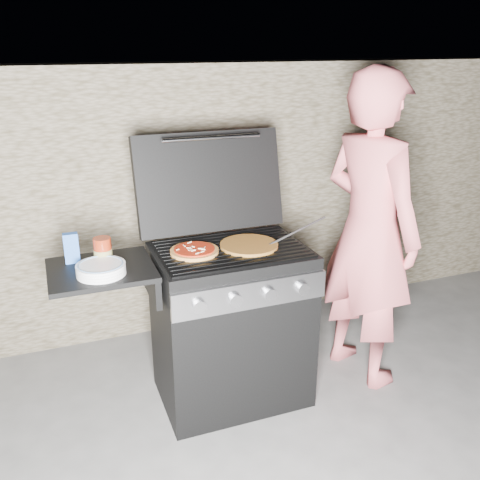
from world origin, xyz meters
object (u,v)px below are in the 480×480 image
object	(u,v)px
sauce_jar	(103,251)
pizza_topped	(194,250)
gas_grill	(188,333)
person	(369,232)

from	to	relation	value
sauce_jar	pizza_topped	bearing A→B (deg)	-5.51
pizza_topped	gas_grill	bearing A→B (deg)	-174.86
pizza_topped	sauce_jar	bearing A→B (deg)	174.49
pizza_topped	sauce_jar	distance (m)	0.45
gas_grill	sauce_jar	bearing A→B (deg)	173.11
gas_grill	sauce_jar	size ratio (longest dim) A/B	9.99
pizza_topped	person	xyz separation A→B (m)	(1.02, -0.04, -0.01)
pizza_topped	person	world-z (taller)	person
person	gas_grill	bearing A→B (deg)	74.23
sauce_jar	person	size ratio (longest dim) A/B	0.07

